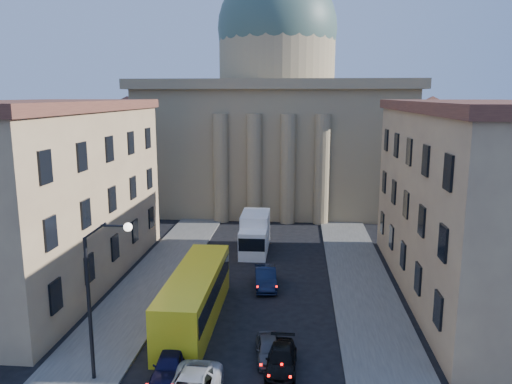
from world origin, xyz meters
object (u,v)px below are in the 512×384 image
car_left_near (170,364)px  box_truck (255,234)px  street_lamp (98,288)px  city_bus (195,295)px

car_left_near → box_truck: bearing=80.7°
street_lamp → city_bus: size_ratio=0.71×
street_lamp → box_truck: 24.35m
street_lamp → box_truck: size_ratio=1.32×
box_truck → car_left_near: bearing=-97.0°
city_bus → box_truck: box_truck is taller
city_bus → car_left_near: bearing=-90.0°
street_lamp → car_left_near: size_ratio=2.15×
city_bus → box_truck: size_ratio=1.87×
car_left_near → street_lamp: bearing=-170.5°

